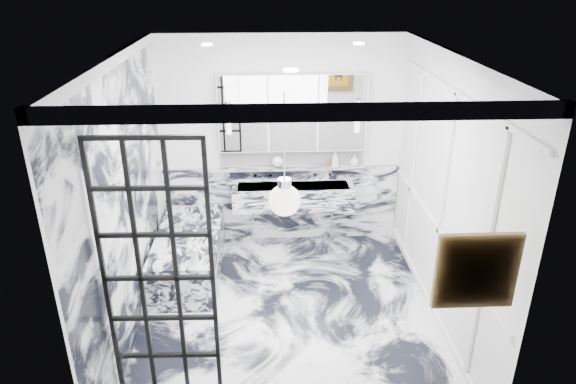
{
  "coord_description": "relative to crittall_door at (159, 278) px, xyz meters",
  "views": [
    {
      "loc": [
        -0.21,
        -4.65,
        3.52
      ],
      "look_at": [
        0.03,
        0.5,
        1.26
      ],
      "focal_mm": 32.0,
      "sensor_mm": 36.0,
      "label": 1
    }
  ],
  "objects": [
    {
      "name": "soap_bottle_c",
      "position": [
        2.07,
        2.77,
        -0.03
      ],
      "size": [
        0.16,
        0.16,
        0.16
      ],
      "primitive_type": "imported",
      "rotation": [
        0.0,
        0.0,
        0.38
      ],
      "color": "silver",
      "rests_on": "ledge"
    },
    {
      "name": "soap_bottle_b",
      "position": [
        1.81,
        2.77,
        -0.02
      ],
      "size": [
        0.08,
        0.08,
        0.17
      ],
      "primitive_type": "imported",
      "rotation": [
        0.0,
        0.0,
        -0.03
      ],
      "color": "#4C4C51",
      "rests_on": "ledge"
    },
    {
      "name": "floor",
      "position": [
        1.1,
        1.06,
        -1.2
      ],
      "size": [
        3.6,
        3.6,
        0.0
      ],
      "primitive_type": "plane",
      "color": "white",
      "rests_on": "ground"
    },
    {
      "name": "sconce_left",
      "position": [
        0.43,
        2.69,
        0.58
      ],
      "size": [
        0.07,
        0.07,
        0.4
      ],
      "primitive_type": "cylinder",
      "color": "white",
      "rests_on": "mirror_cabinet"
    },
    {
      "name": "wall_right",
      "position": [
        2.7,
        1.06,
        0.2
      ],
      "size": [
        0.0,
        3.6,
        3.6
      ],
      "primitive_type": "plane",
      "rotation": [
        1.57,
        0.0,
        -1.57
      ],
      "color": "white",
      "rests_on": "floor"
    },
    {
      "name": "wall_front",
      "position": [
        1.1,
        -0.74,
        0.2
      ],
      "size": [
        3.6,
        0.0,
        3.6
      ],
      "primitive_type": "plane",
      "rotation": [
        -1.57,
        0.0,
        0.0
      ],
      "color": "white",
      "rests_on": "floor"
    },
    {
      "name": "mirror_cabinet",
      "position": [
        1.25,
        2.79,
        0.62
      ],
      "size": [
        1.9,
        0.16,
        1.0
      ],
      "primitive_type": "cube",
      "color": "white",
      "rests_on": "wall_back"
    },
    {
      "name": "wall_left",
      "position": [
        -0.5,
        1.06,
        0.2
      ],
      "size": [
        0.0,
        3.6,
        3.6
      ],
      "primitive_type": "plane",
      "rotation": [
        1.57,
        0.0,
        1.57
      ],
      "color": "white",
      "rests_on": "floor"
    },
    {
      "name": "trough_sink",
      "position": [
        1.25,
        2.62,
        -0.47
      ],
      "size": [
        1.6,
        0.45,
        0.3
      ],
      "primitive_type": "cube",
      "color": "silver",
      "rests_on": "wall_back"
    },
    {
      "name": "flower_vase",
      "position": [
        0.1,
        1.27,
        -0.59
      ],
      "size": [
        0.08,
        0.08,
        0.12
      ],
      "primitive_type": "cylinder",
      "color": "silver",
      "rests_on": "bathtub"
    },
    {
      "name": "ledge",
      "position": [
        1.25,
        2.78,
        -0.13
      ],
      "size": [
        1.9,
        0.14,
        0.04
      ],
      "primitive_type": "cube",
      "color": "silver",
      "rests_on": "wall_back"
    },
    {
      "name": "subway_tile",
      "position": [
        1.25,
        2.84,
        0.01
      ],
      "size": [
        1.9,
        0.03,
        0.23
      ],
      "primitive_type": "cube",
      "color": "white",
      "rests_on": "wall_back"
    },
    {
      "name": "artwork",
      "position": [
        2.3,
        -0.7,
        0.44
      ],
      "size": [
        0.47,
        0.05,
        0.47
      ],
      "primitive_type": "cube",
      "color": "gold",
      "rests_on": "wall_front"
    },
    {
      "name": "marble_clad_back",
      "position": [
        1.1,
        2.84,
        -0.67
      ],
      "size": [
        3.18,
        0.05,
        1.05
      ],
      "primitive_type": "cube",
      "color": "white",
      "rests_on": "floor"
    },
    {
      "name": "ceiling",
      "position": [
        1.1,
        1.06,
        1.6
      ],
      "size": [
        3.6,
        3.6,
        0.0
      ],
      "primitive_type": "plane",
      "rotation": [
        3.14,
        0.0,
        0.0
      ],
      "color": "white",
      "rests_on": "wall_back"
    },
    {
      "name": "sconce_right",
      "position": [
        2.07,
        2.69,
        0.58
      ],
      "size": [
        0.07,
        0.07,
        0.4
      ],
      "primitive_type": "cylinder",
      "color": "white",
      "rests_on": "mirror_cabinet"
    },
    {
      "name": "bathtub",
      "position": [
        -0.07,
        1.96,
        -0.92
      ],
      "size": [
        0.75,
        1.65,
        0.55
      ],
      "primitive_type": "cube",
      "color": "silver",
      "rests_on": "floor"
    },
    {
      "name": "pendant_light",
      "position": [
        1.02,
        -0.16,
        0.75
      ],
      "size": [
        0.24,
        0.24,
        0.24
      ],
      "primitive_type": "sphere",
      "color": "white",
      "rests_on": "ceiling"
    },
    {
      "name": "panel_molding",
      "position": [
        2.68,
        1.06,
        0.1
      ],
      "size": [
        0.03,
        3.4,
        2.3
      ],
      "primitive_type": "cube",
      "color": "white",
      "rests_on": "floor"
    },
    {
      "name": "soap_bottle_a",
      "position": [
        1.81,
        2.77,
        0.01
      ],
      "size": [
        0.09,
        0.09,
        0.23
      ],
      "primitive_type": "imported",
      "rotation": [
        0.0,
        0.0,
        0.02
      ],
      "color": "#8C5919",
      "rests_on": "ledge"
    },
    {
      "name": "amber_bottle",
      "position": [
        1.73,
        2.77,
        -0.06
      ],
      "size": [
        0.04,
        0.04,
        0.1
      ],
      "primitive_type": "cylinder",
      "color": "#8C5919",
      "rests_on": "ledge"
    },
    {
      "name": "face_pot",
      "position": [
        1.05,
        2.77,
        -0.03
      ],
      "size": [
        0.14,
        0.14,
        0.14
      ],
      "primitive_type": "sphere",
      "color": "white",
      "rests_on": "ledge"
    },
    {
      "name": "crittall_door",
      "position": [
        0.0,
        0.0,
        0.0
      ],
      "size": [
        0.88,
        0.06,
        2.39
      ],
      "primitive_type": null,
      "rotation": [
        0.0,
        0.0,
        -0.03
      ],
      "color": "black",
      "rests_on": "floor"
    },
    {
      "name": "marble_clad_left",
      "position": [
        -0.48,
        1.06,
        0.14
      ],
      "size": [
        0.02,
        3.56,
        2.68
      ],
      "primitive_type": "cube",
      "color": "white",
      "rests_on": "floor"
    },
    {
      "name": "wall_back",
      "position": [
        1.1,
        2.86,
        0.2
      ],
      "size": [
        3.6,
        0.0,
        3.6
      ],
      "primitive_type": "plane",
      "rotation": [
        1.57,
        0.0,
        0.0
      ],
      "color": "white",
      "rests_on": "floor"
    }
  ]
}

